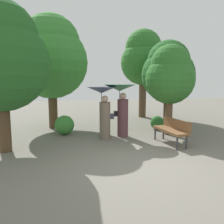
# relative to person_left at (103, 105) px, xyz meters

# --- Properties ---
(ground_plane) EXTENTS (40.00, 40.00, 0.00)m
(ground_plane) POSITION_rel_person_left_xyz_m (0.42, -2.79, -1.26)
(ground_plane) COLOR #6B665B
(person_left) EXTENTS (1.02, 1.02, 1.89)m
(person_left) POSITION_rel_person_left_xyz_m (0.00, 0.00, 0.00)
(person_left) COLOR #6B5B4C
(person_left) RESTS_ON ground
(person_right) EXTENTS (1.20, 1.20, 1.97)m
(person_right) POSITION_rel_person_left_xyz_m (0.72, 0.27, 0.14)
(person_right) COLOR #563338
(person_right) RESTS_ON ground
(park_bench) EXTENTS (0.66, 1.55, 0.83)m
(park_bench) POSITION_rel_person_left_xyz_m (2.15, -1.07, -0.75)
(park_bench) COLOR #38383D
(park_bench) RESTS_ON ground
(tree_near_left) EXTENTS (2.76, 2.76, 4.38)m
(tree_near_left) POSITION_rel_person_left_xyz_m (-3.11, -0.82, 1.55)
(tree_near_left) COLOR #4C3823
(tree_near_left) RESTS_ON ground
(tree_near_right) EXTENTS (2.57, 2.57, 5.04)m
(tree_near_right) POSITION_rel_person_left_xyz_m (3.12, 4.64, 2.16)
(tree_near_right) COLOR brown
(tree_near_right) RESTS_ON ground
(tree_mid_left) EXTENTS (3.19, 3.19, 4.98)m
(tree_mid_left) POSITION_rel_person_left_xyz_m (-1.88, 2.51, 1.92)
(tree_mid_left) COLOR #4C3823
(tree_mid_left) RESTS_ON ground
(tree_mid_right) EXTENTS (1.89, 1.89, 3.49)m
(tree_mid_right) POSITION_rel_person_left_xyz_m (2.64, 0.21, 1.08)
(tree_mid_right) COLOR brown
(tree_mid_right) RESTS_ON ground
(tree_far_back) EXTENTS (2.51, 2.51, 4.02)m
(tree_far_back) POSITION_rel_person_left_xyz_m (3.49, 2.16, 1.32)
(tree_far_back) COLOR #42301E
(tree_far_back) RESTS_ON ground
(bush_path_left) EXTENTS (0.76, 0.76, 0.76)m
(bush_path_left) POSITION_rel_person_left_xyz_m (-1.38, 1.03, -0.88)
(bush_path_left) COLOR #387F33
(bush_path_left) RESTS_ON ground
(bush_path_right) EXTENTS (0.59, 0.59, 0.59)m
(bush_path_right) POSITION_rel_person_left_xyz_m (2.59, 1.19, -0.96)
(bush_path_right) COLOR #235B23
(bush_path_right) RESTS_ON ground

